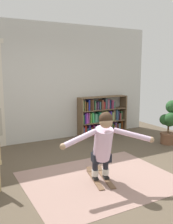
# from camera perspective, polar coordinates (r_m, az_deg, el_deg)

# --- Properties ---
(ground_plane) EXTENTS (7.20, 7.20, 0.00)m
(ground_plane) POSITION_cam_1_polar(r_m,az_deg,el_deg) (4.41, 2.81, -14.39)
(ground_plane) COLOR brown
(back_wall) EXTENTS (6.00, 0.10, 2.90)m
(back_wall) POSITION_cam_1_polar(r_m,az_deg,el_deg) (6.39, -9.34, 6.50)
(back_wall) COLOR beige
(back_wall) RESTS_ON ground
(rug) EXTENTS (2.41, 1.91, 0.01)m
(rug) POSITION_cam_1_polar(r_m,az_deg,el_deg) (4.33, 3.11, -14.82)
(rug) COLOR gray
(rug) RESTS_ON ground
(bookshelf) EXTENTS (1.43, 0.30, 1.05)m
(bookshelf) POSITION_cam_1_polar(r_m,az_deg,el_deg) (6.98, 3.33, -1.14)
(bookshelf) COLOR brown
(bookshelf) RESTS_ON ground
(potted_plant) EXTENTS (0.43, 0.49, 1.05)m
(potted_plant) POSITION_cam_1_polar(r_m,az_deg,el_deg) (6.40, 18.09, -2.01)
(potted_plant) COLOR brown
(potted_plant) RESTS_ON ground
(skis_pair) EXTENTS (0.45, 0.84, 0.07)m
(skis_pair) POSITION_cam_1_polar(r_m,az_deg,el_deg) (4.34, 2.99, -14.43)
(skis_pair) COLOR brown
(skis_pair) RESTS_ON rug
(person_skier) EXTENTS (1.42, 0.73, 1.09)m
(person_skier) POSITION_cam_1_polar(r_m,az_deg,el_deg) (3.97, 3.81, -6.84)
(person_skier) COLOR white
(person_skier) RESTS_ON skis_pair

